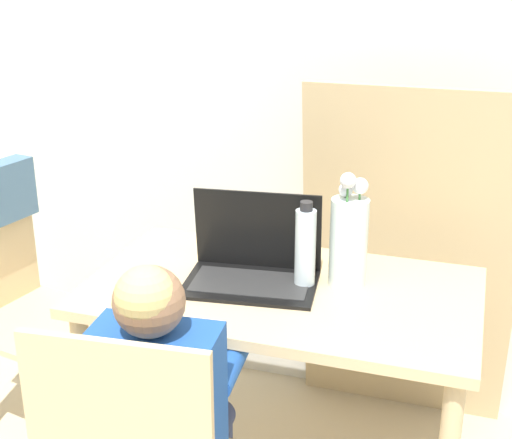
{
  "coord_description": "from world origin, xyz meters",
  "views": [
    {
      "loc": [
        0.46,
        -0.15,
        1.57
      ],
      "look_at": [
        -0.1,
        1.6,
        0.88
      ],
      "focal_mm": 50.0,
      "sensor_mm": 36.0,
      "label": 1
    }
  ],
  "objects_px": {
    "person_seated": "(165,407)",
    "flower_vase": "(349,238)",
    "chair_spare": "(6,262)",
    "laptop": "(254,261)",
    "water_bottle": "(305,248)"
  },
  "relations": [
    {
      "from": "laptop",
      "to": "water_bottle",
      "type": "bearing_deg",
      "value": -6.88
    },
    {
      "from": "chair_spare",
      "to": "flower_vase",
      "type": "xyz_separation_m",
      "value": [
        1.14,
        -0.01,
        0.23
      ]
    },
    {
      "from": "flower_vase",
      "to": "water_bottle",
      "type": "bearing_deg",
      "value": -155.21
    },
    {
      "from": "flower_vase",
      "to": "chair_spare",
      "type": "bearing_deg",
      "value": 179.62
    },
    {
      "from": "person_seated",
      "to": "water_bottle",
      "type": "distance_m",
      "value": 0.58
    },
    {
      "from": "water_bottle",
      "to": "flower_vase",
      "type": "bearing_deg",
      "value": 24.79
    },
    {
      "from": "person_seated",
      "to": "laptop",
      "type": "height_order",
      "value": "person_seated"
    },
    {
      "from": "person_seated",
      "to": "laptop",
      "type": "distance_m",
      "value": 0.53
    },
    {
      "from": "flower_vase",
      "to": "laptop",
      "type": "bearing_deg",
      "value": -168.88
    },
    {
      "from": "laptop",
      "to": "flower_vase",
      "type": "distance_m",
      "value": 0.27
    },
    {
      "from": "person_seated",
      "to": "water_bottle",
      "type": "relative_size",
      "value": 3.92
    },
    {
      "from": "person_seated",
      "to": "flower_vase",
      "type": "relative_size",
      "value": 2.95
    },
    {
      "from": "chair_spare",
      "to": "flower_vase",
      "type": "distance_m",
      "value": 1.16
    },
    {
      "from": "person_seated",
      "to": "water_bottle",
      "type": "bearing_deg",
      "value": -116.77
    },
    {
      "from": "chair_spare",
      "to": "flower_vase",
      "type": "height_order",
      "value": "flower_vase"
    }
  ]
}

